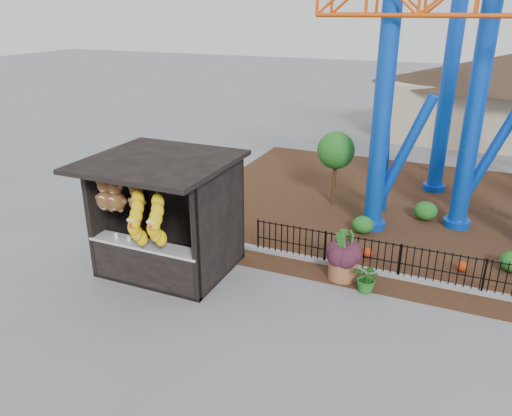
% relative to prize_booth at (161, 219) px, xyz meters
% --- Properties ---
extents(ground, '(120.00, 120.00, 0.00)m').
position_rel_prize_booth_xyz_m(ground, '(3.02, -0.89, -1.54)').
color(ground, slate).
rests_on(ground, ground).
extents(mulch_bed, '(18.00, 12.00, 0.02)m').
position_rel_prize_booth_xyz_m(mulch_bed, '(7.02, 7.11, -1.53)').
color(mulch_bed, '#331E11').
rests_on(mulch_bed, ground).
extents(curb, '(18.00, 0.18, 0.12)m').
position_rel_prize_booth_xyz_m(curb, '(7.02, 2.11, -1.48)').
color(curb, gray).
rests_on(curb, ground).
extents(prize_booth, '(3.50, 3.40, 3.12)m').
position_rel_prize_booth_xyz_m(prize_booth, '(0.00, 0.00, 0.00)').
color(prize_booth, black).
rests_on(prize_booth, ground).
extents(picket_fence, '(12.20, 0.06, 1.00)m').
position_rel_prize_booth_xyz_m(picket_fence, '(7.92, 2.11, -1.04)').
color(picket_fence, black).
rests_on(picket_fence, ground).
extents(terracotta_planter, '(0.85, 0.85, 0.61)m').
position_rel_prize_booth_xyz_m(terracotta_planter, '(4.46, 1.55, -1.23)').
color(terracotta_planter, brown).
rests_on(terracotta_planter, ground).
extents(planter_foliage, '(0.70, 0.70, 0.64)m').
position_rel_prize_booth_xyz_m(planter_foliage, '(4.46, 1.55, -0.61)').
color(planter_foliage, '#341421').
rests_on(planter_foliage, terracotta_planter).
extents(potted_plant, '(0.87, 0.81, 0.78)m').
position_rel_prize_booth_xyz_m(potted_plant, '(5.20, 1.12, -1.15)').
color(potted_plant, '#245B1A').
rests_on(potted_plant, ground).
extents(landscaping, '(8.67, 4.01, 0.61)m').
position_rel_prize_booth_xyz_m(landscaping, '(7.80, 4.92, -1.26)').
color(landscaping, '#1E5B1A').
rests_on(landscaping, mulch_bed).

